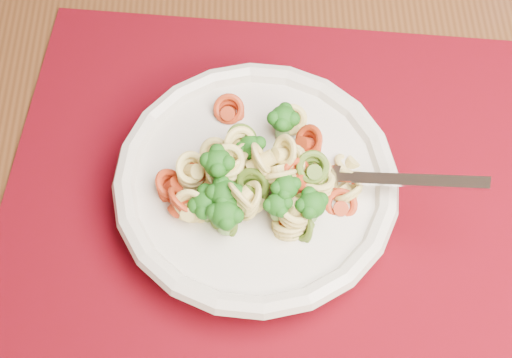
{
  "coord_description": "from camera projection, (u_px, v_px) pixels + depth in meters",
  "views": [
    {
      "loc": [
        -0.58,
        0.31,
        1.33
      ],
      "look_at": [
        -0.57,
        0.6,
        0.79
      ],
      "focal_mm": 50.0,
      "sensor_mm": 36.0,
      "label": 1
    }
  ],
  "objects": [
    {
      "name": "pasta_broccoli_heap",
      "position": [
        256.0,
        176.0,
        0.6
      ],
      "size": [
        0.21,
        0.21,
        0.06
      ],
      "primitive_type": null,
      "color": "#DBCF6C",
      "rests_on": "pasta_bowl"
    },
    {
      "name": "fork",
      "position": [
        324.0,
        177.0,
        0.6
      ],
      "size": [
        0.18,
        0.08,
        0.08
      ],
      "primitive_type": null,
      "rotation": [
        0.0,
        -0.35,
        -0.3
      ],
      "color": "silver",
      "rests_on": "pasta_bowl"
    },
    {
      "name": "dining_table",
      "position": [
        308.0,
        128.0,
        0.79
      ],
      "size": [
        1.5,
        1.0,
        0.75
      ],
      "rotation": [
        0.0,
        0.0,
        -0.04
      ],
      "color": "#583118",
      "rests_on": "ground"
    },
    {
      "name": "placemat",
      "position": [
        275.0,
        186.0,
        0.65
      ],
      "size": [
        0.54,
        0.44,
        0.0
      ],
      "primitive_type": "cube",
      "rotation": [
        0.0,
        0.0,
        -0.14
      ],
      "color": "#610414",
      "rests_on": "dining_table"
    },
    {
      "name": "pasta_bowl",
      "position": [
        256.0,
        185.0,
        0.62
      ],
      "size": [
        0.25,
        0.25,
        0.05
      ],
      "color": "beige",
      "rests_on": "placemat"
    }
  ]
}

